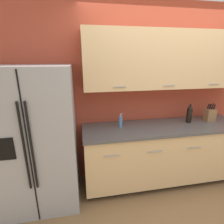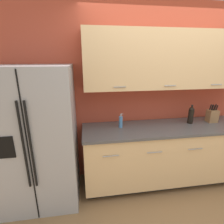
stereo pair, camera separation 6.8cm
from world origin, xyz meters
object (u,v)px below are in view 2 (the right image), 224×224
knife_block (212,116)px  wine_bottle (191,115)px  refrigerator (38,138)px  soap_dispenser (121,122)px

knife_block → wine_bottle: bearing=-179.9°
refrigerator → soap_dispenser: (1.08, 0.13, 0.11)m
refrigerator → soap_dispenser: refrigerator is taller
knife_block → wine_bottle: 0.35m
refrigerator → knife_block: 2.50m
knife_block → wine_bottle: size_ratio=1.00×
knife_block → soap_dispenser: 1.41m
knife_block → soap_dispenser: (-1.41, -0.00, -0.02)m
refrigerator → soap_dispenser: bearing=6.6°
wine_bottle → refrigerator: bearing=-176.6°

